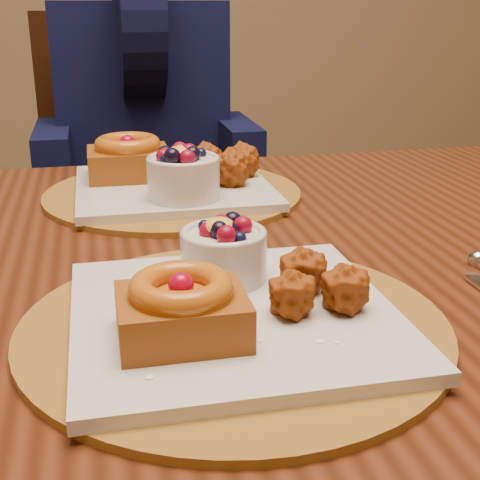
# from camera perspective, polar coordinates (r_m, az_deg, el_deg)

# --- Properties ---
(dining_table) EXTENTS (1.60, 0.90, 0.76)m
(dining_table) POSITION_cam_1_polar(r_m,az_deg,el_deg) (0.83, -3.67, -5.53)
(dining_table) COLOR #321509
(dining_table) RESTS_ON ground
(place_setting_near) EXTENTS (0.38, 0.38, 0.08)m
(place_setting_near) POSITION_cam_1_polar(r_m,az_deg,el_deg) (0.59, -0.82, -5.54)
(place_setting_near) COLOR brown
(place_setting_near) RESTS_ON dining_table
(place_setting_far) EXTENTS (0.38, 0.38, 0.09)m
(place_setting_far) POSITION_cam_1_polar(r_m,az_deg,el_deg) (0.99, -5.95, 5.27)
(place_setting_far) COLOR brown
(place_setting_far) RESTS_ON dining_table
(chair_far) EXTENTS (0.58, 0.58, 1.01)m
(chair_far) POSITION_cam_1_polar(r_m,az_deg,el_deg) (1.80, -9.86, 4.18)
(chair_far) COLOR black
(chair_far) RESTS_ON ground
(diner) EXTENTS (0.49, 0.48, 0.80)m
(diner) POSITION_cam_1_polar(r_m,az_deg,el_deg) (1.64, -8.49, 13.22)
(diner) COLOR black
(diner) RESTS_ON ground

